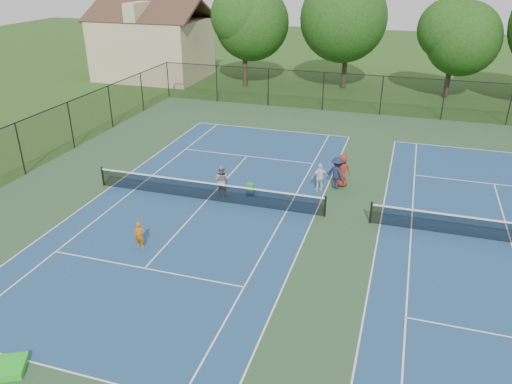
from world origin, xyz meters
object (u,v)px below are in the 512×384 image
(tree_back_b, at_px, (349,14))
(bystander_b, at_px, (337,173))
(child_player, at_px, (139,235))
(bystander_a, at_px, (320,177))
(instructor, at_px, (222,180))
(ball_hopper, at_px, (250,187))
(tree_back_a, at_px, (245,19))
(tree_back_c, at_px, (455,32))
(ball_crate, at_px, (251,193))
(clapboard_house, at_px, (153,46))
(bystander_c, at_px, (342,170))

(tree_back_b, bearing_deg, bystander_b, -82.59)
(child_player, xyz_separation_m, bystander_a, (6.10, 7.81, 0.17))
(bystander_a, bearing_deg, instructor, -4.44)
(bystander_a, relative_size, ball_hopper, 4.13)
(tree_back_a, xyz_separation_m, tree_back_c, (18.00, 1.00, -0.56))
(child_player, xyz_separation_m, ball_crate, (2.84, 6.21, -0.45))
(tree_back_a, height_order, child_player, tree_back_a)
(tree_back_b, height_order, clapboard_house, tree_back_b)
(child_player, height_order, ball_crate, child_player)
(bystander_a, bearing_deg, tree_back_a, -89.69)
(tree_back_a, height_order, clapboard_house, tree_back_a)
(tree_back_b, xyz_separation_m, instructor, (-2.49, -25.20, -5.78))
(tree_back_a, relative_size, bystander_b, 5.24)
(tree_back_b, bearing_deg, ball_crate, -92.51)
(tree_back_b, xyz_separation_m, tree_back_c, (9.00, -1.00, -1.11))
(tree_back_a, distance_m, ball_crate, 24.86)
(tree_back_a, height_order, bystander_b, tree_back_a)
(instructor, height_order, ball_hopper, instructor)
(tree_back_b, distance_m, bystander_c, 23.20)
(tree_back_b, distance_m, ball_hopper, 25.59)
(instructor, height_order, bystander_a, instructor)
(tree_back_c, distance_m, clapboard_house, 28.10)
(tree_back_b, bearing_deg, bystander_a, -84.66)
(tree_back_b, xyz_separation_m, ball_crate, (-1.09, -24.82, -6.45))
(tree_back_a, height_order, tree_back_c, tree_back_a)
(bystander_b, bearing_deg, child_player, 82.16)
(child_player, bearing_deg, bystander_b, 48.63)
(bystander_a, xyz_separation_m, ball_hopper, (-3.26, -1.60, -0.29))
(child_player, distance_m, instructor, 6.01)
(tree_back_a, bearing_deg, instructor, -74.34)
(tree_back_b, bearing_deg, clapboard_house, -176.99)
(child_player, xyz_separation_m, bystander_b, (6.87, 8.40, 0.28))
(bystander_a, height_order, bystander_c, bystander_c)
(clapboard_house, xyz_separation_m, instructor, (16.51, -24.20, -2.28))
(clapboard_house, bearing_deg, tree_back_c, 0.00)
(bystander_a, bearing_deg, tree_back_c, -134.54)
(ball_crate, bearing_deg, tree_back_c, 67.05)
(instructor, height_order, ball_crate, instructor)
(clapboard_house, bearing_deg, ball_hopper, -53.06)
(tree_back_a, distance_m, ball_hopper, 24.79)
(bystander_a, bearing_deg, child_player, 24.59)
(tree_back_c, relative_size, ball_hopper, 22.69)
(tree_back_c, height_order, child_player, tree_back_c)
(tree_back_c, bearing_deg, tree_back_a, -176.82)
(bystander_a, distance_m, bystander_b, 0.98)
(tree_back_b, height_order, instructor, tree_back_b)
(tree_back_c, xyz_separation_m, bystander_a, (-6.83, -22.22, -4.72))
(tree_back_b, relative_size, bystander_a, 6.55)
(bystander_a, xyz_separation_m, bystander_b, (0.78, 0.58, 0.11))
(child_player, relative_size, instructor, 0.74)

